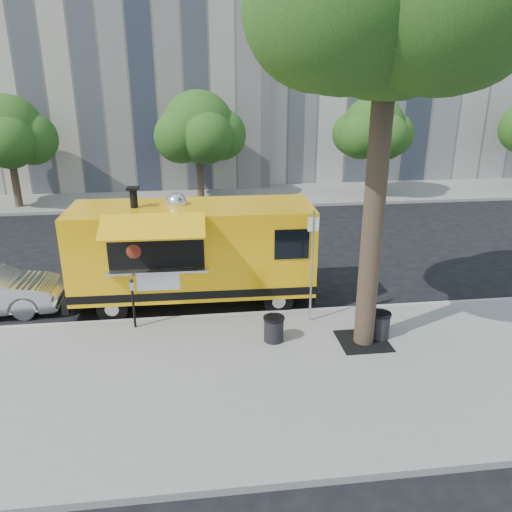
{
  "coord_description": "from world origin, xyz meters",
  "views": [
    {
      "loc": [
        -1.34,
        -13.13,
        6.25
      ],
      "look_at": [
        0.31,
        0.0,
        1.46
      ],
      "focal_mm": 35.0,
      "sensor_mm": 36.0,
      "label": 1
    }
  ],
  "objects_px": {
    "far_tree_a": "(7,132)",
    "sign_post": "(312,260)",
    "food_truck": "(192,251)",
    "far_tree_c": "(373,128)",
    "parking_meter": "(133,298)",
    "trash_bin_left": "(379,324)",
    "trash_bin_right": "(274,328)",
    "far_tree_b": "(198,127)"
  },
  "relations": [
    {
      "from": "far_tree_a",
      "to": "sign_post",
      "type": "bearing_deg",
      "value": -50.17
    },
    {
      "from": "far_tree_a",
      "to": "food_truck",
      "type": "height_order",
      "value": "far_tree_a"
    },
    {
      "from": "far_tree_c",
      "to": "food_truck",
      "type": "height_order",
      "value": "far_tree_c"
    },
    {
      "from": "parking_meter",
      "to": "trash_bin_left",
      "type": "height_order",
      "value": "parking_meter"
    },
    {
      "from": "far_tree_c",
      "to": "food_truck",
      "type": "bearing_deg",
      "value": -127.86
    },
    {
      "from": "far_tree_c",
      "to": "trash_bin_right",
      "type": "bearing_deg",
      "value": -116.96
    },
    {
      "from": "far_tree_a",
      "to": "trash_bin_left",
      "type": "relative_size",
      "value": 8.23
    },
    {
      "from": "far_tree_c",
      "to": "sign_post",
      "type": "distance_m",
      "value": 15.48
    },
    {
      "from": "far_tree_b",
      "to": "far_tree_c",
      "type": "bearing_deg",
      "value": -1.91
    },
    {
      "from": "parking_meter",
      "to": "trash_bin_right",
      "type": "height_order",
      "value": "parking_meter"
    },
    {
      "from": "far_tree_b",
      "to": "far_tree_c",
      "type": "distance_m",
      "value": 9.01
    },
    {
      "from": "sign_post",
      "to": "food_truck",
      "type": "height_order",
      "value": "food_truck"
    },
    {
      "from": "far_tree_a",
      "to": "trash_bin_right",
      "type": "height_order",
      "value": "far_tree_a"
    },
    {
      "from": "far_tree_c",
      "to": "trash_bin_left",
      "type": "bearing_deg",
      "value": -108.24
    },
    {
      "from": "sign_post",
      "to": "trash_bin_left",
      "type": "height_order",
      "value": "sign_post"
    },
    {
      "from": "far_tree_a",
      "to": "far_tree_b",
      "type": "bearing_deg",
      "value": 2.54
    },
    {
      "from": "far_tree_a",
      "to": "food_truck",
      "type": "relative_size",
      "value": 0.76
    },
    {
      "from": "trash_bin_left",
      "to": "far_tree_b",
      "type": "bearing_deg",
      "value": 104.8
    },
    {
      "from": "far_tree_a",
      "to": "food_truck",
      "type": "xyz_separation_m",
      "value": [
        8.53,
        -12.08,
        -2.16
      ]
    },
    {
      "from": "far_tree_c",
      "to": "trash_bin_right",
      "type": "distance_m",
      "value": 17.0
    },
    {
      "from": "far_tree_b",
      "to": "sign_post",
      "type": "distance_m",
      "value": 14.61
    },
    {
      "from": "trash_bin_right",
      "to": "food_truck",
      "type": "bearing_deg",
      "value": 125.26
    },
    {
      "from": "far_tree_a",
      "to": "parking_meter",
      "type": "xyz_separation_m",
      "value": [
        7.0,
        -13.65,
        -2.79
      ]
    },
    {
      "from": "far_tree_c",
      "to": "food_truck",
      "type": "xyz_separation_m",
      "value": [
        -9.47,
        -12.18,
        -2.1
      ]
    },
    {
      "from": "far_tree_a",
      "to": "trash_bin_left",
      "type": "height_order",
      "value": "far_tree_a"
    },
    {
      "from": "far_tree_a",
      "to": "trash_bin_right",
      "type": "relative_size",
      "value": 8.53
    },
    {
      "from": "far_tree_c",
      "to": "trash_bin_right",
      "type": "xyz_separation_m",
      "value": [
        -7.57,
        -14.88,
        -3.23
      ]
    },
    {
      "from": "food_truck",
      "to": "trash_bin_left",
      "type": "bearing_deg",
      "value": -31.05
    },
    {
      "from": "trash_bin_left",
      "to": "far_tree_a",
      "type": "bearing_deg",
      "value": 131.16
    },
    {
      "from": "trash_bin_left",
      "to": "far_tree_c",
      "type": "bearing_deg",
      "value": 71.76
    },
    {
      "from": "far_tree_c",
      "to": "trash_bin_left",
      "type": "height_order",
      "value": "far_tree_c"
    },
    {
      "from": "sign_post",
      "to": "food_truck",
      "type": "distance_m",
      "value": 3.51
    },
    {
      "from": "far_tree_b",
      "to": "trash_bin_right",
      "type": "distance_m",
      "value": 15.61
    },
    {
      "from": "far_tree_a",
      "to": "sign_post",
      "type": "xyz_separation_m",
      "value": [
        11.55,
        -13.85,
        -1.93
      ]
    },
    {
      "from": "sign_post",
      "to": "trash_bin_right",
      "type": "height_order",
      "value": "sign_post"
    },
    {
      "from": "far_tree_b",
      "to": "parking_meter",
      "type": "bearing_deg",
      "value": -98.1
    },
    {
      "from": "sign_post",
      "to": "parking_meter",
      "type": "relative_size",
      "value": 2.25
    },
    {
      "from": "far_tree_c",
      "to": "far_tree_a",
      "type": "bearing_deg",
      "value": -179.68
    },
    {
      "from": "trash_bin_left",
      "to": "parking_meter",
      "type": "bearing_deg",
      "value": 168.09
    },
    {
      "from": "trash_bin_left",
      "to": "trash_bin_right",
      "type": "bearing_deg",
      "value": 176.7
    },
    {
      "from": "far_tree_b",
      "to": "parking_meter",
      "type": "distance_m",
      "value": 14.48
    },
    {
      "from": "far_tree_a",
      "to": "sign_post",
      "type": "relative_size",
      "value": 1.79
    }
  ]
}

